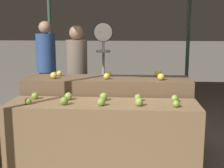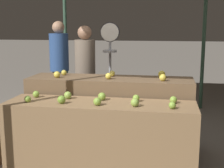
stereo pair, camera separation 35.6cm
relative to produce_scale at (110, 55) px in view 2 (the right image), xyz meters
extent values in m
cylinder|color=#33513D|center=(-1.26, 1.81, 0.16)|extent=(0.07, 0.07, 2.72)
cylinder|color=#33513D|center=(1.48, 1.81, 0.16)|extent=(0.07, 0.07, 2.72)
cube|color=olive|center=(0.11, -1.21, -0.80)|extent=(2.04, 0.55, 0.79)
cube|color=brown|center=(0.11, -0.61, -0.71)|extent=(2.04, 0.55, 0.96)
sphere|color=#84AD3D|center=(-0.65, -1.33, -0.37)|extent=(0.07, 0.07, 0.07)
sphere|color=#7AA338|center=(-0.28, -1.32, -0.36)|extent=(0.09, 0.09, 0.09)
sphere|color=#84AD3D|center=(0.11, -1.33, -0.36)|extent=(0.08, 0.08, 0.08)
sphere|color=#8EB247|center=(0.50, -1.31, -0.36)|extent=(0.08, 0.08, 0.08)
sphere|color=#84AD3D|center=(0.87, -1.33, -0.37)|extent=(0.07, 0.07, 0.07)
sphere|color=#84AD3D|center=(-0.66, -1.09, -0.36)|extent=(0.08, 0.08, 0.08)
sphere|color=#8EB247|center=(-0.28, -1.10, -0.36)|extent=(0.09, 0.09, 0.09)
sphere|color=#84AD3D|center=(0.11, -1.10, -0.36)|extent=(0.09, 0.09, 0.09)
sphere|color=#84AD3D|center=(0.49, -1.10, -0.36)|extent=(0.08, 0.08, 0.08)
sphere|color=#84AD3D|center=(0.88, -1.10, -0.36)|extent=(0.08, 0.08, 0.08)
sphere|color=yellow|center=(-0.54, -0.72, -0.19)|extent=(0.08, 0.08, 0.08)
sphere|color=yellow|center=(0.11, -0.71, -0.19)|extent=(0.08, 0.08, 0.08)
sphere|color=yellow|center=(0.76, -0.73, -0.19)|extent=(0.08, 0.08, 0.08)
sphere|color=gold|center=(-0.52, -0.52, -0.20)|extent=(0.07, 0.07, 0.07)
sphere|color=gold|center=(0.12, -0.49, -0.20)|extent=(0.07, 0.07, 0.07)
sphere|color=gold|center=(0.75, -0.50, -0.19)|extent=(0.09, 0.09, 0.09)
cylinder|color=#99999E|center=(0.00, 0.01, -0.43)|extent=(0.04, 0.04, 1.54)
cylinder|color=black|center=(0.00, 0.01, 0.32)|extent=(0.27, 0.01, 0.27)
cylinder|color=silver|center=(0.00, -0.01, 0.32)|extent=(0.25, 0.02, 0.25)
cylinder|color=#99999E|center=(0.00, -0.01, 0.12)|extent=(0.01, 0.01, 0.14)
cylinder|color=#99999E|center=(0.00, -0.01, 0.05)|extent=(0.20, 0.20, 0.03)
cube|color=#2D2D38|center=(-0.42, 0.18, -0.82)|extent=(0.27, 0.23, 0.74)
cylinder|color=#756656|center=(-0.42, 0.18, -0.13)|extent=(0.41, 0.41, 0.65)
sphere|color=#936B51|center=(-0.42, 0.18, 0.30)|extent=(0.21, 0.21, 0.21)
cube|color=#2D2D38|center=(-1.14, 1.08, -0.80)|extent=(0.30, 0.24, 0.78)
cylinder|color=#2D4C84|center=(-1.14, 1.08, -0.07)|extent=(0.45, 0.45, 0.68)
sphere|color=tan|center=(-1.14, 1.08, 0.38)|extent=(0.22, 0.22, 0.22)
camera|label=1|loc=(0.45, -4.41, 0.41)|focal=50.00mm
camera|label=2|loc=(0.80, -4.37, 0.41)|focal=50.00mm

